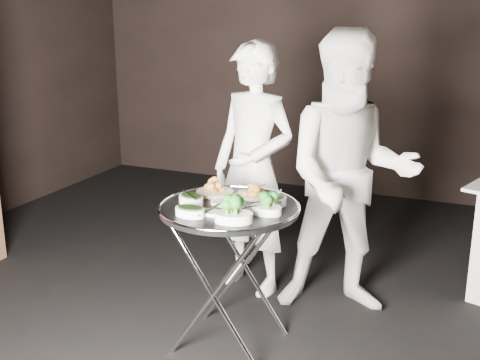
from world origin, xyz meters
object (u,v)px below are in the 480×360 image
at_px(waiter_left, 253,170).
at_px(waiter_right, 350,176).
at_px(serving_tray, 229,208).
at_px(tray_stand, 229,270).

relative_size(waiter_left, waiter_right, 0.95).
distance_m(serving_tray, waiter_right, 0.86).
bearing_deg(waiter_right, waiter_left, 156.86).
relative_size(tray_stand, waiter_left, 0.49).
relative_size(serving_tray, waiter_left, 0.46).
relative_size(tray_stand, serving_tray, 1.06).
distance_m(serving_tray, waiter_left, 0.77).
bearing_deg(waiter_right, serving_tray, -144.19).
bearing_deg(serving_tray, tray_stand, -45.00).
xyz_separation_m(tray_stand, waiter_right, (0.50, 0.70, 0.42)).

